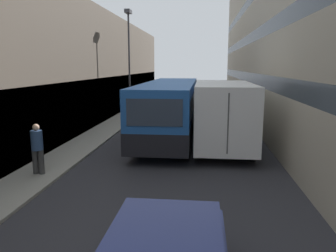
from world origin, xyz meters
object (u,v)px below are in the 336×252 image
(bus, at_px, (170,108))
(pedestrian, at_px, (37,147))
(box_truck, at_px, (222,112))
(street_lamp, at_px, (129,45))

(bus, xyz_separation_m, pedestrian, (-3.86, -6.86, -0.52))
(box_truck, bearing_deg, pedestrian, -141.14)
(pedestrian, xyz_separation_m, street_lamp, (0.55, 11.96, 4.09))
(bus, bearing_deg, box_truck, -31.29)
(box_truck, bearing_deg, bus, 148.71)
(street_lamp, bearing_deg, bus, -56.96)
(bus, distance_m, box_truck, 3.11)
(pedestrian, bearing_deg, street_lamp, 87.37)
(box_truck, relative_size, pedestrian, 4.58)
(box_truck, height_order, street_lamp, street_lamp)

